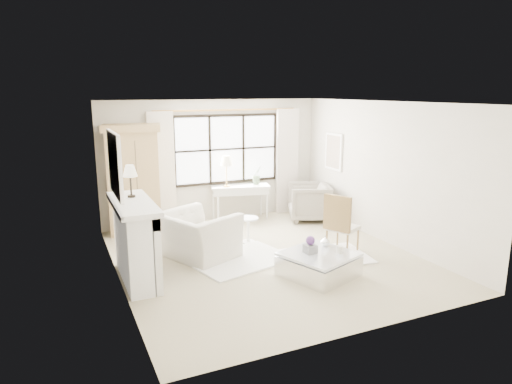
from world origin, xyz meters
TOP-DOWN VIEW (x-y plane):
  - floor at (0.00, 0.00)m, footprint 5.50×5.50m
  - ceiling at (0.00, 0.00)m, footprint 5.50×5.50m
  - wall_back at (0.00, 2.75)m, footprint 5.00×0.00m
  - wall_front at (0.00, -2.75)m, footprint 5.00×0.00m
  - wall_left at (-2.50, 0.00)m, footprint 0.00×5.50m
  - wall_right at (2.50, 0.00)m, footprint 0.00×5.50m
  - window_pane at (0.30, 2.73)m, footprint 2.40×0.02m
  - window_frame at (0.30, 2.72)m, footprint 2.50×0.04m
  - curtain_rod at (0.30, 2.67)m, footprint 3.30×0.04m
  - curtain_left at (-1.20, 2.65)m, footprint 0.55×0.10m
  - curtain_right at (1.80, 2.65)m, footprint 0.55×0.10m
  - fireplace at (-2.27, 0.00)m, footprint 0.58×1.66m
  - mirror_frame at (-2.47, 0.00)m, footprint 0.05×1.15m
  - mirror_glass at (-2.44, 0.00)m, footprint 0.02×1.00m
  - art_frame at (2.47, 1.70)m, footprint 0.04×0.62m
  - art_canvas at (2.45, 1.70)m, footprint 0.01×0.52m
  - mantel_lamp at (-2.21, 0.30)m, footprint 0.22×0.22m
  - armoire at (-1.81, 2.45)m, footprint 1.24×0.92m
  - console_table at (0.51, 2.45)m, footprint 1.37×0.75m
  - console_lamp at (0.19, 2.47)m, footprint 0.28×0.28m
  - orchid_plant at (0.91, 2.43)m, footprint 0.29×0.27m
  - side_table at (0.04, 0.92)m, footprint 0.40×0.40m
  - rug_left at (-0.46, 0.09)m, footprint 1.91×1.56m
  - rug_right at (0.99, -0.37)m, footprint 1.59×1.29m
  - club_armchair at (-1.08, 0.55)m, footprint 1.50×1.58m
  - wingback_chair at (1.94, 1.82)m, footprint 1.19×1.18m
  - french_chair at (1.38, -0.28)m, footprint 0.65×0.65m
  - coffee_table at (0.42, -1.03)m, footprint 1.28×1.28m
  - planter_box at (0.30, -0.96)m, footprint 0.18×0.18m
  - planter_flowers at (0.30, -0.96)m, footprint 0.14×0.14m
  - pillar_candle at (0.72, -1.17)m, footprint 0.10×0.10m
  - coffee_vase at (0.69, -0.78)m, footprint 0.19×0.19m

SIDE VIEW (x-z plane):
  - floor at x=0.00m, z-range 0.00..0.00m
  - rug_right at x=0.99m, z-range 0.00..0.03m
  - rug_left at x=-0.46m, z-range 0.00..0.03m
  - coffee_table at x=0.42m, z-range -0.01..0.37m
  - french_chair at x=1.38m, z-range -0.23..0.85m
  - side_table at x=0.04m, z-range 0.08..0.58m
  - console_table at x=0.51m, z-range 0.00..0.80m
  - club_armchair at x=-1.08m, z-range 0.00..0.81m
  - wingback_chair at x=1.94m, z-range 0.00..0.83m
  - pillar_candle at x=0.72m, z-range 0.38..0.50m
  - planter_box at x=0.30m, z-range 0.38..0.51m
  - coffee_vase at x=0.69m, z-range 0.38..0.55m
  - planter_flowers at x=0.30m, z-range 0.51..0.66m
  - fireplace at x=-2.27m, z-range 0.02..1.28m
  - orchid_plant at x=0.91m, z-range 0.80..1.23m
  - armoire at x=-1.81m, z-range 0.02..2.26m
  - curtain_left at x=-1.20m, z-range 0.00..2.47m
  - curtain_right at x=1.80m, z-range 0.00..2.47m
  - wall_left at x=-2.50m, z-range -1.40..4.10m
  - wall_right at x=2.50m, z-range -1.40..4.10m
  - wall_back at x=0.00m, z-range -1.15..3.85m
  - wall_front at x=0.00m, z-range -1.15..3.85m
  - console_lamp at x=0.19m, z-range 1.01..1.70m
  - art_frame at x=2.47m, z-range 1.14..1.96m
  - art_canvas at x=2.45m, z-range 1.19..1.91m
  - window_pane at x=0.30m, z-range 0.85..2.35m
  - window_frame at x=0.30m, z-range 0.85..2.35m
  - mantel_lamp at x=-2.21m, z-range 1.40..1.91m
  - mirror_frame at x=-2.47m, z-range 1.37..2.31m
  - mirror_glass at x=-2.44m, z-range 1.44..2.24m
  - curtain_rod at x=0.30m, z-range 2.45..2.49m
  - ceiling at x=0.00m, z-range 2.70..2.70m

